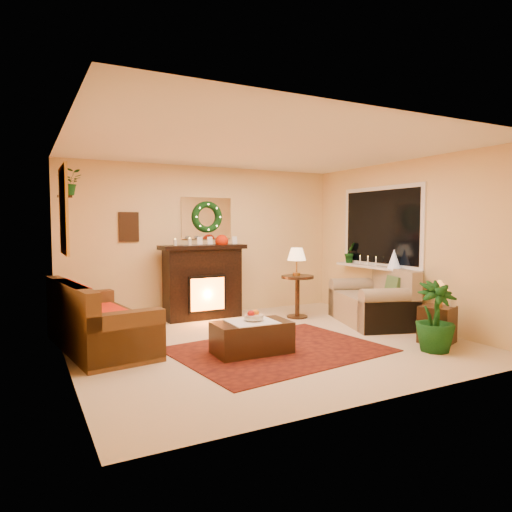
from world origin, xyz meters
name	(u,v)px	position (x,y,z in m)	size (l,w,h in m)	color
floor	(268,343)	(0.00, 0.00, 0.00)	(5.00, 5.00, 0.00)	beige
ceiling	(268,147)	(0.00, 0.00, 2.60)	(5.00, 5.00, 0.00)	white
wall_back	(206,241)	(0.00, 2.25, 1.30)	(5.00, 5.00, 0.00)	#EFD88C
wall_front	(390,257)	(0.00, -2.25, 1.30)	(5.00, 5.00, 0.00)	#EFD88C
wall_left	(65,252)	(-2.50, 0.00, 1.30)	(4.50, 4.50, 0.00)	#EFD88C
wall_right	(406,243)	(2.50, 0.00, 1.30)	(4.50, 4.50, 0.00)	#EFD88C
area_rug	(278,350)	(-0.06, -0.38, 0.01)	(2.52, 1.89, 0.01)	#581117
sofa	(101,315)	(-2.04, 0.74, 0.43)	(0.89, 2.02, 0.87)	#4C2E20
red_throw	(97,312)	(-2.07, 0.86, 0.46)	(0.74, 1.21, 0.02)	red
fireplace	(203,286)	(-0.20, 1.92, 0.55)	(1.28, 0.41, 1.18)	black
poinsettia	(222,241)	(0.15, 1.92, 1.30)	(0.23, 0.23, 0.23)	red
mantel_candle_a	(175,245)	(-0.68, 1.89, 1.26)	(0.06, 0.06, 0.17)	silver
mantel_candle_b	(190,244)	(-0.43, 1.90, 1.26)	(0.06, 0.06, 0.19)	silver
mantel_mirror	(207,218)	(0.00, 2.23, 1.70)	(0.92, 0.02, 0.72)	white
wreath	(207,217)	(0.00, 2.19, 1.72)	(0.55, 0.55, 0.11)	#194719
wall_art	(129,227)	(-1.35, 2.23, 1.55)	(0.32, 0.03, 0.48)	#381E11
gold_mirror	(64,210)	(-2.48, 0.30, 1.75)	(0.03, 0.84, 1.00)	gold
hanging_plant	(70,195)	(-2.34, 1.05, 1.97)	(0.33, 0.28, 0.36)	#194719
loveseat	(371,297)	(2.06, 0.29, 0.42)	(0.90, 1.55, 0.90)	tan
window_frame	(381,227)	(2.48, 0.55, 1.55)	(0.03, 1.86, 1.36)	white
window_glass	(381,227)	(2.47, 0.55, 1.55)	(0.02, 1.70, 1.22)	black
window_sill	(376,267)	(2.38, 0.55, 0.87)	(0.22, 1.86, 0.04)	white
mini_tree	(394,259)	(2.35, 0.10, 1.04)	(0.21, 0.21, 0.32)	silver
sill_plant	(350,252)	(2.41, 1.26, 1.08)	(0.27, 0.22, 0.49)	#124218
side_table_round	(297,299)	(1.25, 1.22, 0.33)	(0.55, 0.55, 0.72)	#552D11
lamp_cream	(297,266)	(1.23, 1.22, 0.88)	(0.32, 0.32, 0.49)	#FEC887
end_table_square	(437,323)	(2.03, -1.04, 0.27)	(0.40, 0.40, 0.49)	black
lamp_tiffany	(439,288)	(2.03, -1.06, 0.74)	(0.27, 0.27, 0.40)	orange
coffee_table	(252,337)	(-0.43, -0.37, 0.21)	(0.94, 0.52, 0.40)	#311F14
fruit_bowl	(254,317)	(-0.39, -0.35, 0.45)	(0.24, 0.24, 0.06)	beige
floor_palm	(435,316)	(1.66, -1.33, 0.45)	(1.47, 1.47, 2.63)	#186322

